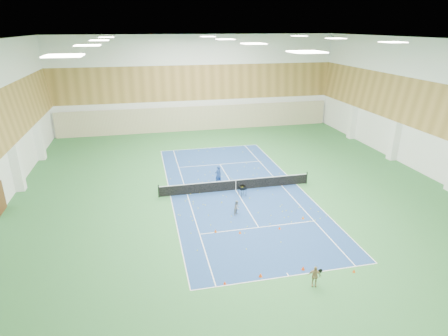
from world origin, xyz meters
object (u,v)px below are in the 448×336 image
at_px(ball_cart, 242,191).
at_px(child_court, 237,208).
at_px(coach, 218,175).
at_px(child_apron, 315,276).
at_px(tennis_net, 236,184).

bearing_deg(ball_cart, child_court, -127.12).
distance_m(coach, child_apron, 14.68).
distance_m(tennis_net, child_apron, 12.94).
height_order(child_apron, ball_cart, child_apron).
distance_m(child_apron, ball_cart, 11.70).
height_order(coach, ball_cart, coach).
distance_m(coach, child_court, 5.83).
xyz_separation_m(child_court, child_apron, (1.99, -8.69, 0.05)).
height_order(tennis_net, ball_cart, tennis_net).
distance_m(tennis_net, child_court, 4.33).
xyz_separation_m(tennis_net, coach, (-1.17, 1.61, 0.30)).
relative_size(tennis_net, child_apron, 10.56).
xyz_separation_m(tennis_net, ball_cart, (0.24, -1.22, -0.11)).
xyz_separation_m(coach, child_apron, (2.17, -14.51, -0.24)).
relative_size(child_apron, ball_cart, 1.37).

